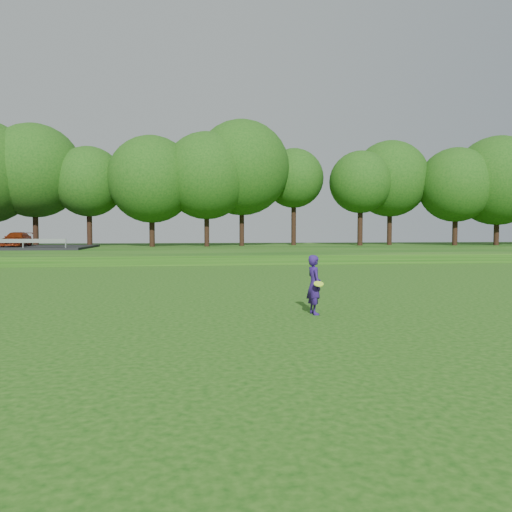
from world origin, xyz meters
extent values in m
plane|color=#12430D|center=(0.00, 0.00, 0.00)|extent=(140.00, 140.00, 0.00)
cube|color=#12430D|center=(0.00, 34.00, 0.30)|extent=(130.00, 30.00, 0.60)
cube|color=gray|center=(0.00, 20.00, 0.02)|extent=(130.00, 1.60, 0.04)
imported|color=maroon|center=(-18.00, 33.00, 1.38)|extent=(1.68, 4.14, 1.20)
imported|color=navy|center=(-0.13, 1.15, 0.76)|extent=(0.44, 0.60, 1.53)
cylinder|color=#C0FF28|center=(-0.10, 0.81, 0.82)|extent=(0.25, 0.23, 0.13)
camera|label=1|loc=(-3.21, -11.29, 2.17)|focal=35.00mm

